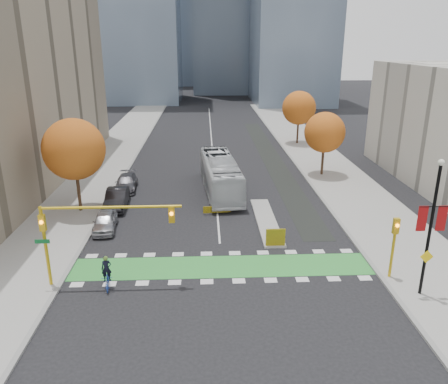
{
  "coord_description": "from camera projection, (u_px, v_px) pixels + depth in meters",
  "views": [
    {
      "loc": [
        -0.98,
        -24.3,
        14.12
      ],
      "look_at": [
        0.44,
        8.03,
        3.0
      ],
      "focal_mm": 35.0,
      "sensor_mm": 36.0,
      "label": 1
    }
  ],
  "objects": [
    {
      "name": "curb_east",
      "position": [
        308.0,
        180.0,
        46.87
      ],
      "size": [
        0.3,
        120.0,
        0.16
      ],
      "primitive_type": "cube",
      "color": "gray",
      "rests_on": "ground"
    },
    {
      "name": "tree_east_near",
      "position": [
        325.0,
        132.0,
        47.29
      ],
      "size": [
        4.4,
        4.4,
        7.08
      ],
      "color": "#332114",
      "rests_on": "ground"
    },
    {
      "name": "parked_car_b",
      "position": [
        117.0,
        198.0,
        39.19
      ],
      "size": [
        2.01,
        5.16,
        1.67
      ],
      "primitive_type": "imported",
      "rotation": [
        0.0,
        0.0,
        0.05
      ],
      "color": "black",
      "rests_on": "ground"
    },
    {
      "name": "bus",
      "position": [
        220.0,
        175.0,
        43.01
      ],
      "size": [
        4.03,
        12.84,
        3.52
      ],
      "primitive_type": "imported",
      "rotation": [
        0.0,
        0.0,
        0.09
      ],
      "color": "silver",
      "rests_on": "ground"
    },
    {
      "name": "bike_crossing",
      "position": [
        222.0,
        266.0,
        29.0
      ],
      "size": [
        20.0,
        3.0,
        0.01
      ],
      "primitive_type": "cube",
      "color": "green",
      "rests_on": "ground"
    },
    {
      "name": "median_island",
      "position": [
        266.0,
        221.0,
        36.23
      ],
      "size": [
        1.6,
        10.0,
        0.16
      ],
      "primitive_type": "cube",
      "color": "gray",
      "rests_on": "ground"
    },
    {
      "name": "hazard_board",
      "position": [
        276.0,
        237.0,
        31.46
      ],
      "size": [
        1.4,
        0.12,
        1.3
      ],
      "primitive_type": "cube",
      "color": "yellow",
      "rests_on": "median_island"
    },
    {
      "name": "tree_east_far",
      "position": [
        299.0,
        108.0,
        62.31
      ],
      "size": [
        4.8,
        4.8,
        7.65
      ],
      "color": "#332114",
      "rests_on": "ground"
    },
    {
      "name": "sidewalk_west",
      "position": [
        87.0,
        183.0,
        45.89
      ],
      "size": [
        7.0,
        120.0,
        0.15
      ],
      "primitive_type": "cube",
      "color": "gray",
      "rests_on": "ground"
    },
    {
      "name": "curb_west",
      "position": [
        120.0,
        183.0,
        46.04
      ],
      "size": [
        0.3,
        120.0,
        0.16
      ],
      "primitive_type": "cube",
      "color": "gray",
      "rests_on": "ground"
    },
    {
      "name": "bike_lane_paint",
      "position": [
        271.0,
        158.0,
        56.24
      ],
      "size": [
        2.5,
        50.0,
        0.01
      ],
      "primitive_type": "cube",
      "color": "black",
      "rests_on": "ground"
    },
    {
      "name": "banner_lamppost",
      "position": [
        431.0,
        223.0,
        24.2
      ],
      "size": [
        1.65,
        0.36,
        8.28
      ],
      "color": "black",
      "rests_on": "ground"
    },
    {
      "name": "cyclist",
      "position": [
        107.0,
        277.0,
        26.3
      ],
      "size": [
        0.95,
        1.92,
        2.12
      ],
      "rotation": [
        0.0,
        0.0,
        0.18
      ],
      "color": "navy",
      "rests_on": "ground"
    },
    {
      "name": "ground",
      "position": [
        223.0,
        278.0,
        27.59
      ],
      "size": [
        300.0,
        300.0,
        0.0
      ],
      "primitive_type": "plane",
      "color": "black",
      "rests_on": "ground"
    },
    {
      "name": "sidewalk_east",
      "position": [
        340.0,
        180.0,
        47.02
      ],
      "size": [
        7.0,
        120.0,
        0.15
      ],
      "primitive_type": "cube",
      "color": "gray",
      "rests_on": "ground"
    },
    {
      "name": "centre_line",
      "position": [
        212.0,
        142.0,
        65.38
      ],
      "size": [
        0.15,
        70.0,
        0.01
      ],
      "primitive_type": "cube",
      "color": "silver",
      "rests_on": "ground"
    },
    {
      "name": "traffic_signal_west",
      "position": [
        87.0,
        225.0,
        25.46
      ],
      "size": [
        8.53,
        0.56,
        5.2
      ],
      "color": "#BF9914",
      "rests_on": "ground"
    },
    {
      "name": "parked_car_c",
      "position": [
        126.0,
        183.0,
        43.95
      ],
      "size": [
        2.33,
        5.08,
        1.44
      ],
      "primitive_type": "imported",
      "rotation": [
        0.0,
        0.0,
        0.06
      ],
      "color": "#545359",
      "rests_on": "ground"
    },
    {
      "name": "traffic_signal_east",
      "position": [
        394.0,
        239.0,
        26.66
      ],
      "size": [
        0.35,
        0.43,
        4.1
      ],
      "color": "#BF9914",
      "rests_on": "ground"
    },
    {
      "name": "parked_car_a",
      "position": [
        105.0,
        221.0,
        34.5
      ],
      "size": [
        2.07,
        4.38,
        1.45
      ],
      "primitive_type": "imported",
      "rotation": [
        0.0,
        0.0,
        0.09
      ],
      "color": "#A9A9AE",
      "rests_on": "ground"
    },
    {
      "name": "tree_west",
      "position": [
        74.0,
        149.0,
        36.6
      ],
      "size": [
        5.2,
        5.2,
        8.22
      ],
      "color": "#332114",
      "rests_on": "ground"
    }
  ]
}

